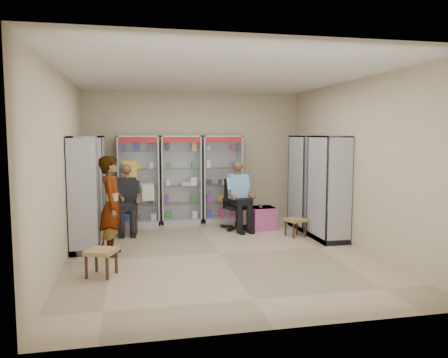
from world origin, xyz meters
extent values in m
plane|color=tan|center=(0.00, 0.00, 0.00)|extent=(6.00, 6.00, 0.00)
cube|color=#C4B291|center=(0.00, 3.00, 1.50)|extent=(5.00, 0.02, 3.00)
cube|color=#C4B291|center=(0.00, -3.00, 1.50)|extent=(5.00, 0.02, 3.00)
cube|color=#C4B291|center=(-2.50, 0.00, 1.50)|extent=(0.02, 6.00, 3.00)
cube|color=#C4B291|center=(2.50, 0.00, 1.50)|extent=(0.02, 6.00, 3.00)
cube|color=silver|center=(0.00, 0.00, 3.00)|extent=(5.00, 6.00, 0.02)
cube|color=#A5A8AC|center=(-1.30, 2.73, 1.00)|extent=(0.90, 0.50, 2.00)
cube|color=#B4B7BC|center=(-0.35, 2.73, 1.00)|extent=(0.90, 0.50, 2.00)
cube|color=#B7BBBF|center=(0.60, 2.73, 1.00)|extent=(0.90, 0.50, 2.00)
cube|color=#B5B8BC|center=(2.23, 1.60, 1.00)|extent=(0.90, 0.50, 2.00)
cube|color=#A9ACB1|center=(2.23, 0.50, 1.00)|extent=(0.90, 0.50, 2.00)
cube|color=#B4B5BB|center=(-2.23, 1.80, 1.00)|extent=(0.90, 0.50, 2.00)
cube|color=#BBBCC3|center=(-2.23, 0.70, 1.00)|extent=(0.90, 0.50, 2.00)
cube|color=black|center=(-1.55, 2.00, 0.47)|extent=(0.42, 0.42, 0.94)
cube|color=black|center=(0.76, 1.82, 0.54)|extent=(0.67, 0.67, 1.08)
cube|color=#B74993|center=(1.28, 1.70, 0.24)|extent=(0.52, 0.51, 0.48)
cylinder|color=#631608|center=(1.23, 1.65, 0.52)|extent=(0.07, 0.07, 0.09)
cube|color=#A16E44|center=(1.74, 0.93, 0.18)|extent=(0.43, 0.43, 0.35)
cube|color=#A48145|center=(-1.89, -0.83, 0.19)|extent=(0.51, 0.51, 0.39)
imported|color=gray|center=(-1.78, 0.30, 0.84)|extent=(0.44, 0.64, 1.67)
camera|label=1|loc=(-1.42, -7.16, 2.03)|focal=35.00mm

